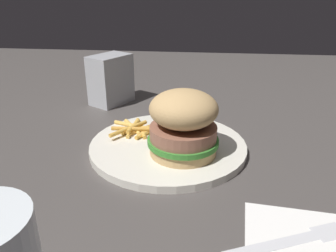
% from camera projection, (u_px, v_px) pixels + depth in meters
% --- Properties ---
extents(ground_plane, '(1.60, 1.60, 0.00)m').
position_uv_depth(ground_plane, '(156.00, 141.00, 0.58)').
color(ground_plane, '#47423F').
extents(plate, '(0.26, 0.26, 0.01)m').
position_uv_depth(plate, '(168.00, 146.00, 0.55)').
color(plate, silver).
rests_on(plate, ground_plane).
extents(sandwich, '(0.11, 0.11, 0.10)m').
position_uv_depth(sandwich, '(183.00, 123.00, 0.49)').
color(sandwich, tan).
rests_on(sandwich, plate).
extents(fries_pile, '(0.09, 0.10, 0.01)m').
position_uv_depth(fries_pile, '(138.00, 128.00, 0.58)').
color(fries_pile, gold).
rests_on(fries_pile, plate).
extents(napkin, '(0.12, 0.12, 0.00)m').
position_uv_depth(napkin, '(297.00, 240.00, 0.36)').
color(napkin, white).
rests_on(napkin, ground_plane).
extents(fork, '(0.08, 0.17, 0.00)m').
position_uv_depth(fork, '(299.00, 238.00, 0.35)').
color(fork, silver).
rests_on(fork, napkin).
extents(napkin_dispenser, '(0.11, 0.10, 0.11)m').
position_uv_depth(napkin_dispenser, '(111.00, 80.00, 0.74)').
color(napkin_dispenser, '#B7BABF').
rests_on(napkin_dispenser, ground_plane).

